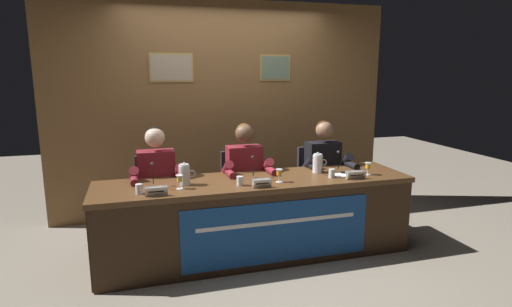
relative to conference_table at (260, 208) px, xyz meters
The scene contains 24 objects.
ground_plane 0.52m from the conference_table, 91.59° to the left, with size 12.00×12.00×0.00m, color gray.
wall_back_panelled 1.69m from the conference_table, 90.14° to the left, with size 4.19×0.14×2.60m.
conference_table is the anchor object (origin of this frame).
chair_left 1.12m from the conference_table, 143.63° to the left, with size 0.44×0.44×0.91m.
panelist_left 1.04m from the conference_table, 152.78° to the left, with size 0.51×0.48×1.24m.
nameplate_left 1.00m from the conference_table, behind, with size 0.18×0.06×0.08m.
juice_glass_left 0.81m from the conference_table, behind, with size 0.06×0.06×0.12m.
water_cup_left 1.11m from the conference_table, behind, with size 0.06×0.06×0.08m.
microphone_left 1.00m from the conference_table, behind, with size 0.06×0.17×0.22m.
chair_center 0.67m from the conference_table, 90.26° to the left, with size 0.44×0.44×0.91m.
panelist_center 0.51m from the conference_table, 90.37° to the left, with size 0.51×0.48×1.24m.
nameplate_center 0.34m from the conference_table, 99.87° to the right, with size 0.17×0.06×0.08m.
juice_glass_center 0.38m from the conference_table, 15.92° to the right, with size 0.06×0.06×0.12m.
water_cup_center 0.35m from the conference_table, 163.68° to the right, with size 0.06×0.06×0.08m.
microphone_center 0.34m from the conference_table, 97.44° to the left, with size 0.06×0.17×0.22m.
chair_right 1.12m from the conference_table, 36.56° to the left, with size 0.44×0.44×0.91m.
panelist_right 1.03m from the conference_table, 27.38° to the left, with size 0.51×0.48×1.24m.
nameplate_right 0.97m from the conference_table, ahead, with size 0.20×0.06×0.08m.
juice_glass_right 1.16m from the conference_table, ahead, with size 0.06×0.06×0.12m.
water_cup_right 0.77m from the conference_table, ahead, with size 0.06×0.06×0.08m.
microphone_right 0.95m from the conference_table, ahead, with size 0.06×0.17×0.22m.
water_pitcher_left_side 0.76m from the conference_table, behind, with size 0.15×0.10×0.21m.
water_pitcher_right_side 0.78m from the conference_table, 15.99° to the left, with size 0.15×0.10×0.21m.
document_stack_right 0.90m from the conference_table, ahead, with size 0.22×0.16×0.01m.
Camera 1 is at (-1.07, -3.65, 1.77)m, focal length 29.07 mm.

